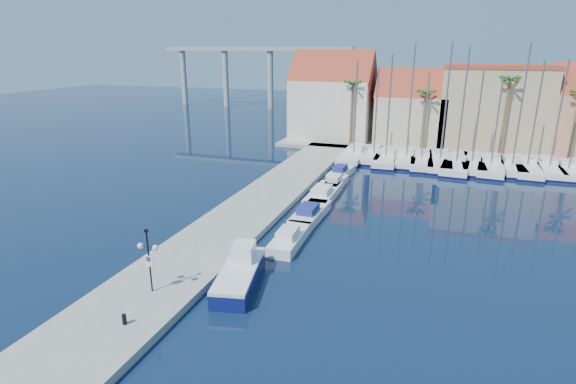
% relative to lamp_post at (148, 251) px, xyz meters
% --- Properties ---
extents(ground, '(260.00, 260.00, 0.00)m').
position_rel_lamp_post_xyz_m(ground, '(8.62, 2.71, -3.07)').
color(ground, '#081A32').
rests_on(ground, ground).
extents(quay_west, '(6.00, 77.00, 0.50)m').
position_rel_lamp_post_xyz_m(quay_west, '(-0.38, 16.21, -2.82)').
color(quay_west, gray).
rests_on(quay_west, ground).
extents(shore_north, '(54.00, 16.00, 0.50)m').
position_rel_lamp_post_xyz_m(shore_north, '(18.62, 50.71, -2.82)').
color(shore_north, gray).
rests_on(shore_north, ground).
extents(lamp_post, '(1.33, 0.39, 3.92)m').
position_rel_lamp_post_xyz_m(lamp_post, '(0.00, 0.00, 0.00)').
color(lamp_post, black).
rests_on(lamp_post, quay_west).
extents(bollard, '(0.23, 0.23, 0.57)m').
position_rel_lamp_post_xyz_m(bollard, '(0.65, -3.29, -2.29)').
color(bollard, black).
rests_on(bollard, quay_west).
extents(fishing_boat, '(3.35, 6.62, 2.21)m').
position_rel_lamp_post_xyz_m(fishing_boat, '(4.10, 3.35, -2.34)').
color(fishing_boat, '#0E1555').
rests_on(fishing_boat, ground).
extents(motorboat_west_0, '(2.00, 5.85, 1.40)m').
position_rel_lamp_post_xyz_m(motorboat_west_0, '(5.13, 9.94, -2.56)').
color(motorboat_west_0, white).
rests_on(motorboat_west_0, ground).
extents(motorboat_west_1, '(2.22, 6.37, 1.40)m').
position_rel_lamp_post_xyz_m(motorboat_west_1, '(5.07, 15.54, -2.56)').
color(motorboat_west_1, white).
rests_on(motorboat_west_1, ground).
extents(motorboat_west_2, '(2.28, 7.12, 1.40)m').
position_rel_lamp_post_xyz_m(motorboat_west_2, '(4.76, 21.16, -2.56)').
color(motorboat_west_2, white).
rests_on(motorboat_west_2, ground).
extents(motorboat_west_3, '(1.81, 5.10, 1.40)m').
position_rel_lamp_post_xyz_m(motorboat_west_3, '(4.98, 25.39, -2.56)').
color(motorboat_west_3, white).
rests_on(motorboat_west_3, ground).
extents(motorboat_west_4, '(2.31, 5.83, 1.40)m').
position_rel_lamp_post_xyz_m(motorboat_west_4, '(4.63, 29.75, -2.56)').
color(motorboat_west_4, white).
rests_on(motorboat_west_4, ground).
extents(sailboat_0, '(2.88, 10.72, 12.62)m').
position_rel_lamp_post_xyz_m(sailboat_0, '(4.37, 38.99, -2.50)').
color(sailboat_0, white).
rests_on(sailboat_0, ground).
extents(sailboat_1, '(2.46, 8.53, 11.85)m').
position_rel_lamp_post_xyz_m(sailboat_1, '(6.97, 39.18, -2.47)').
color(sailboat_1, white).
rests_on(sailboat_1, ground).
extents(sailboat_2, '(3.17, 10.52, 13.40)m').
position_rel_lamp_post_xyz_m(sailboat_2, '(8.61, 38.60, -2.48)').
color(sailboat_2, white).
rests_on(sailboat_2, ground).
extents(sailboat_3, '(2.74, 9.67, 14.73)m').
position_rel_lamp_post_xyz_m(sailboat_3, '(11.13, 39.11, -2.45)').
color(sailboat_3, white).
rests_on(sailboat_3, ground).
extents(sailboat_4, '(3.31, 10.33, 11.31)m').
position_rel_lamp_post_xyz_m(sailboat_4, '(13.03, 38.57, -2.51)').
color(sailboat_4, white).
rests_on(sailboat_4, ground).
extents(sailboat_5, '(3.03, 11.02, 14.85)m').
position_rel_lamp_post_xyz_m(sailboat_5, '(15.28, 38.85, -2.47)').
color(sailboat_5, white).
rests_on(sailboat_5, ground).
extents(sailboat_6, '(4.05, 11.93, 14.27)m').
position_rel_lamp_post_xyz_m(sailboat_6, '(17.25, 38.29, -2.49)').
color(sailboat_6, white).
rests_on(sailboat_6, ground).
extents(sailboat_7, '(3.09, 10.35, 11.64)m').
position_rel_lamp_post_xyz_m(sailboat_7, '(19.00, 38.90, -2.50)').
color(sailboat_7, white).
rests_on(sailboat_7, ground).
extents(sailboat_8, '(3.81, 11.19, 11.02)m').
position_rel_lamp_post_xyz_m(sailboat_8, '(21.16, 38.53, -2.52)').
color(sailboat_8, white).
rests_on(sailboat_8, ground).
extents(sailboat_9, '(2.82, 8.95, 14.69)m').
position_rel_lamp_post_xyz_m(sailboat_9, '(23.44, 38.87, -2.43)').
color(sailboat_9, white).
rests_on(sailboat_9, ground).
extents(sailboat_10, '(3.25, 10.57, 12.89)m').
position_rel_lamp_post_xyz_m(sailboat_10, '(25.14, 39.06, -2.49)').
color(sailboat_10, white).
rests_on(sailboat_10, ground).
extents(sailboat_11, '(2.59, 9.50, 12.98)m').
position_rel_lamp_post_xyz_m(sailboat_11, '(27.54, 39.44, -2.47)').
color(sailboat_11, white).
rests_on(sailboat_11, ground).
extents(sailboat_12, '(2.52, 8.35, 11.49)m').
position_rel_lamp_post_xyz_m(sailboat_12, '(29.38, 38.84, -2.47)').
color(sailboat_12, white).
rests_on(sailboat_12, ground).
extents(building_0, '(12.30, 9.00, 13.50)m').
position_rel_lamp_post_xyz_m(building_0, '(-1.38, 49.71, 3.45)').
color(building_0, beige).
rests_on(building_0, shore_north).
extents(building_1, '(10.30, 8.00, 11.00)m').
position_rel_lamp_post_xyz_m(building_1, '(10.62, 49.71, 2.22)').
color(building_1, beige).
rests_on(building_1, shore_north).
extents(building_2, '(14.20, 10.20, 11.50)m').
position_rel_lamp_post_xyz_m(building_2, '(21.62, 50.71, 3.19)').
color(building_2, tan).
rests_on(building_2, shore_north).
extents(palm_0, '(2.60, 2.60, 10.15)m').
position_rel_lamp_post_xyz_m(palm_0, '(2.62, 44.71, 6.01)').
color(palm_0, brown).
rests_on(palm_0, shore_north).
extents(palm_1, '(2.60, 2.60, 9.15)m').
position_rel_lamp_post_xyz_m(palm_1, '(12.62, 44.71, 5.06)').
color(palm_1, brown).
rests_on(palm_1, shore_north).
extents(palm_2, '(2.60, 2.60, 11.15)m').
position_rel_lamp_post_xyz_m(palm_2, '(22.62, 44.71, 6.94)').
color(palm_2, brown).
rests_on(palm_2, shore_north).
extents(viaduct, '(48.00, 2.20, 14.45)m').
position_rel_lamp_post_xyz_m(viaduct, '(-30.46, 84.71, 7.18)').
color(viaduct, '#9E9E99').
rests_on(viaduct, ground).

